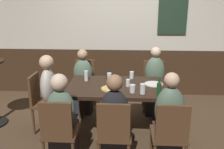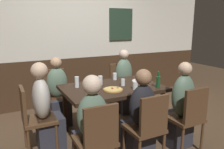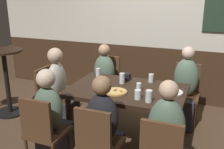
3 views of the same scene
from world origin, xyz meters
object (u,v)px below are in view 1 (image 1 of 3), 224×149
at_px(chair_right_far, 153,83).
at_px(tumbler_short, 128,83).
at_px(person_head_west, 52,99).
at_px(beer_glass_tall, 86,76).
at_px(tumbler_water, 132,75).
at_px(condiment_caddy, 110,76).
at_px(dining_table, 117,91).
at_px(chair_left_near, 59,130).
at_px(chair_mid_near, 114,131).
at_px(pint_glass_pale, 143,89).
at_px(chair_left_far, 84,81).
at_px(chair_head_west, 42,99).
at_px(chair_right_near, 170,133).
at_px(pint_glass_amber, 109,78).
at_px(highball_clear, 132,89).
at_px(person_left_near, 63,124).
at_px(plate_white_large, 154,84).
at_px(person_mid_near, 115,126).
at_px(person_right_near, 168,126).
at_px(pizza, 111,89).
at_px(person_left_far, 83,86).
at_px(person_right_far, 154,86).
at_px(beer_bottle_green, 159,88).

bearing_deg(chair_right_far, tumbler_short, -117.46).
relative_size(person_head_west, beer_glass_tall, 7.42).
xyz_separation_m(tumbler_water, condiment_caddy, (-0.34, -0.02, -0.00)).
relative_size(dining_table, chair_left_near, 1.63).
height_order(chair_mid_near, pint_glass_pale, chair_mid_near).
relative_size(chair_left_far, chair_head_west, 1.00).
relative_size(chair_head_west, chair_right_near, 1.00).
bearing_deg(pint_glass_amber, highball_clear, -52.04).
height_order(beer_glass_tall, tumbler_short, beer_glass_tall).
height_order(person_left_near, plate_white_large, person_left_near).
height_order(dining_table, condiment_caddy, condiment_caddy).
bearing_deg(person_mid_near, chair_mid_near, -90.00).
distance_m(chair_right_near, pint_glass_amber, 1.33).
distance_m(beer_glass_tall, pint_glass_pale, 0.97).
distance_m(tumbler_water, tumbler_short, 0.38).
distance_m(person_right_near, highball_clear, 0.68).
xyz_separation_m(chair_mid_near, pizza, (-0.08, 0.72, 0.26)).
xyz_separation_m(chair_left_far, person_head_west, (-0.34, -0.88, 0.01)).
height_order(person_left_far, tumbler_water, person_left_far).
bearing_deg(chair_head_west, condiment_caddy, 18.14).
bearing_deg(pint_glass_amber, chair_right_far, 43.53).
bearing_deg(pizza, person_right_near, -37.91).
bearing_deg(chair_right_far, person_head_west, -151.12).
height_order(person_left_near, pint_glass_pale, person_left_near).
bearing_deg(person_right_far, pizza, -128.65).
relative_size(chair_head_west, pizza, 3.25).
relative_size(chair_right_near, chair_right_far, 1.00).
bearing_deg(pizza, beer_glass_tall, 137.56).
bearing_deg(person_mid_near, condiment_caddy, 96.66).
xyz_separation_m(chair_right_near, condiment_caddy, (-0.75, 1.21, 0.29)).
distance_m(chair_head_west, tumbler_short, 1.32).
bearing_deg(plate_white_large, chair_mid_near, -119.24).
relative_size(chair_left_far, person_right_near, 0.75).
bearing_deg(chair_right_far, chair_right_near, -90.00).
distance_m(person_head_west, beer_bottle_green, 1.60).
relative_size(person_left_near, tumbler_water, 10.13).
bearing_deg(tumbler_short, person_left_near, -138.53).
xyz_separation_m(chair_right_near, pizza, (-0.71, 0.72, 0.26)).
xyz_separation_m(chair_right_far, highball_clear, (-0.41, -1.15, 0.29)).
bearing_deg(plate_white_large, chair_right_far, 83.53).
bearing_deg(tumbler_short, condiment_caddy, 128.64).
height_order(pizza, beer_glass_tall, beer_glass_tall).
distance_m(chair_right_far, beer_glass_tall, 1.34).
distance_m(dining_table, pizza, 0.21).
height_order(dining_table, beer_bottle_green, beer_bottle_green).
bearing_deg(dining_table, tumbler_short, -8.05).
bearing_deg(highball_clear, person_head_west, 167.34).
height_order(pint_glass_pale, beer_bottle_green, beer_bottle_green).
relative_size(chair_right_near, pint_glass_pale, 6.45).
xyz_separation_m(tumbler_water, beer_bottle_green, (0.34, -0.69, 0.04)).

